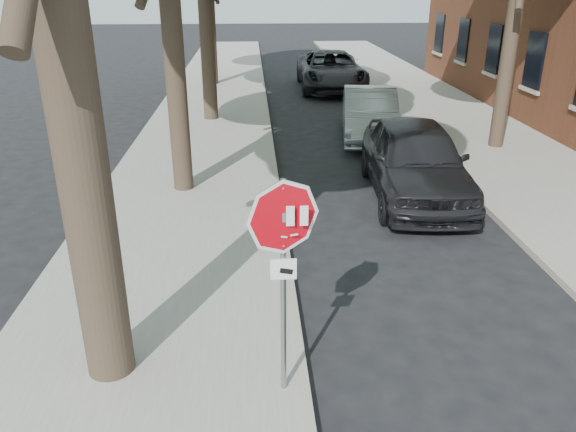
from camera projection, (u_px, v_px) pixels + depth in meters
The scene contains 9 objects.
ground at pixel (342, 393), 6.70m from camera, with size 120.00×120.00×0.00m, color black.
sidewalk_left at pixel (204, 135), 17.55m from camera, with size 4.00×55.00×0.12m, color gray.
sidewalk_right at pixel (470, 130), 18.06m from camera, with size 4.00×55.00×0.12m, color gray.
curb_left at pixel (270, 133), 17.67m from camera, with size 0.12×55.00×0.13m, color #9E9384.
curb_right at pixel (407, 131), 17.94m from camera, with size 0.12×55.00×0.13m, color #9E9384.
stop_sign at pixel (283, 249), 5.88m from camera, with size 0.76×0.34×2.61m.
car_a at pixel (415, 160), 12.45m from camera, with size 2.01×4.99×1.70m, color black.
car_b at pixel (370, 114), 17.14m from camera, with size 1.58×4.52×1.49m, color #95979C.
car_d at pixel (331, 71), 24.69m from camera, with size 2.73×5.93×1.65m, color black.
Camera 1 is at (-0.99, -5.29, 4.56)m, focal length 35.00 mm.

